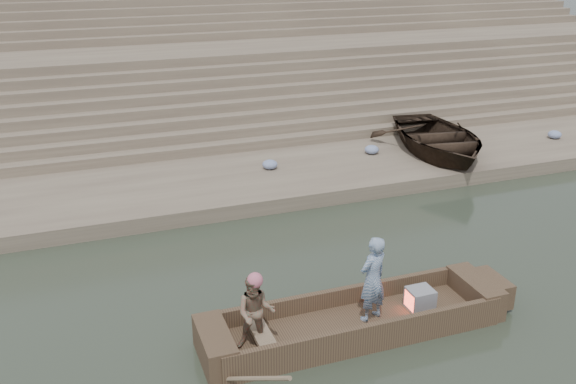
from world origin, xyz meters
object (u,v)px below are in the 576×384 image
standing_man (373,279)px  television (419,299)px  rowing_man (256,313)px  beached_rowboat (438,138)px  main_rowboat (354,327)px

standing_man → television: standing_man is taller
rowing_man → television: size_ratio=2.92×
television → beached_rowboat: bearing=55.6°
beached_rowboat → rowing_man: bearing=-128.9°
standing_man → rowing_man: size_ratio=1.21×
rowing_man → standing_man: bearing=22.1°
rowing_man → beached_rowboat: (8.17, 7.39, -0.00)m
rowing_man → television: rowing_man is taller
main_rowboat → television: bearing=0.0°
standing_man → television: size_ratio=3.53×
main_rowboat → rowing_man: bearing=-176.7°
standing_man → television: 1.17m
rowing_man → main_rowboat: bearing=22.4°
television → beached_rowboat: (4.98, 7.29, 0.47)m
standing_man → main_rowboat: bearing=-17.7°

